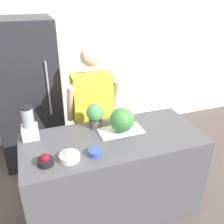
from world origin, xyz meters
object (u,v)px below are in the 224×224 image
object	(u,v)px
bowl_cherries	(45,160)
potted_plant	(95,115)
bowl_cream	(70,156)
watermelon	(122,120)
person	(93,117)
refrigerator	(28,94)
blender	(29,126)
bowl_small_blue	(95,152)

from	to	relation	value
bowl_cherries	potted_plant	distance (m)	0.70
bowl_cream	watermelon	bearing A→B (deg)	25.17
bowl_cherries	person	bearing A→B (deg)	52.49
person	bowl_cream	bearing A→B (deg)	-117.60
watermelon	refrigerator	bearing A→B (deg)	123.45
blender	bowl_small_blue	bearing A→B (deg)	-42.69
refrigerator	bowl_cherries	size ratio (longest dim) A/B	14.74
bowl_small_blue	refrigerator	bearing A→B (deg)	107.33
person	bowl_cherries	size ratio (longest dim) A/B	12.97
bowl_cherries	blender	bearing A→B (deg)	100.86
refrigerator	person	distance (m)	0.97
person	potted_plant	distance (m)	0.40
watermelon	blender	world-z (taller)	blender
refrigerator	blender	world-z (taller)	refrigerator
refrigerator	potted_plant	distance (m)	1.20
bowl_cherries	blender	distance (m)	0.46
person	blender	size ratio (longest dim) A/B	5.05
refrigerator	bowl_cherries	distance (m)	1.48
bowl_cherries	bowl_cream	xyz separation A→B (m)	(0.19, -0.00, -0.01)
bowl_cream	potted_plant	xyz separation A→B (m)	(0.35, 0.44, 0.10)
bowl_cream	bowl_small_blue	distance (m)	0.21
bowl_cherries	potted_plant	bearing A→B (deg)	39.43
bowl_cream	bowl_small_blue	xyz separation A→B (m)	(0.21, -0.01, -0.01)
person	potted_plant	xyz separation A→B (m)	(-0.06, -0.34, 0.20)
refrigerator	blender	size ratio (longest dim) A/B	5.74
bowl_cream	potted_plant	bearing A→B (deg)	51.92
bowl_cream	blender	distance (m)	0.53
refrigerator	bowl_small_blue	size ratio (longest dim) A/B	15.67
watermelon	blender	bearing A→B (deg)	167.51
refrigerator	blender	xyz separation A→B (m)	(-0.03, -1.04, 0.10)
person	bowl_small_blue	distance (m)	0.82
bowl_cream	potted_plant	size ratio (longest dim) A/B	0.68
bowl_cherries	blender	world-z (taller)	blender
bowl_cherries	bowl_cream	distance (m)	0.19
refrigerator	bowl_cream	world-z (taller)	refrigerator
refrigerator	bowl_cherries	bearing A→B (deg)	-87.72
blender	potted_plant	xyz separation A→B (m)	(0.62, -0.00, 0.00)
refrigerator	person	size ratio (longest dim) A/B	1.14
refrigerator	bowl_cream	bearing A→B (deg)	-80.42
bowl_cherries	bowl_cream	bearing A→B (deg)	-0.09
refrigerator	bowl_cream	size ratio (longest dim) A/B	11.05
person	bowl_small_blue	world-z (taller)	person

